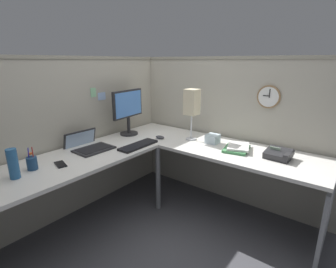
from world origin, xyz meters
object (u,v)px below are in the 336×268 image
keyboard (138,145)px  pen_cup (32,163)px  computer_mouse (160,137)px  thermos_flask (13,164)px  cell_phone (60,164)px  wall_clock (269,97)px  desk_lamp_paper (192,104)px  monitor (128,109)px  office_phone (279,155)px  book_stack (237,148)px  laptop (88,146)px  tissue_box (213,139)px

keyboard → pen_cup: pen_cup is taller
computer_mouse → thermos_flask: bearing=171.0°
cell_phone → wall_clock: (1.54, -1.12, 0.47)m
computer_mouse → pen_cup: bearing=167.5°
computer_mouse → cell_phone: 1.05m
desk_lamp_paper → cell_phone: bearing=159.4°
monitor → wall_clock: 1.46m
cell_phone → wall_clock: bearing=-20.3°
monitor → office_phone: (0.26, -1.55, -0.26)m
cell_phone → wall_clock: 1.96m
monitor → desk_lamp_paper: desk_lamp_paper is taller
monitor → pen_cup: size_ratio=2.78×
book_stack → wall_clock: (0.34, -0.14, 0.45)m
computer_mouse → thermos_flask: thermos_flask is taller
laptop → office_phone: size_ratio=1.80×
computer_mouse → tissue_box: bearing=-67.2°
pen_cup → book_stack: 1.75m
keyboard → tissue_box: 0.75m
cell_phone → keyboard: bearing=1.9°
laptop → monitor: bearing=2.7°
monitor → pen_cup: (-1.13, -0.12, -0.24)m
office_phone → wall_clock: bearing=35.0°
cell_phone → book_stack: book_stack is taller
book_stack → pen_cup: bearing=142.3°
laptop → computer_mouse: bearing=-28.8°
laptop → computer_mouse: size_ratio=3.73×
pen_cup → cell_phone: size_ratio=1.25×
keyboard → pen_cup: 0.93m
wall_clock → tissue_box: bearing=124.5°
monitor → cell_phone: size_ratio=3.47×
pen_cup → desk_lamp_paper: (1.40, -0.55, 0.33)m
pen_cup → wall_clock: (1.72, -1.21, 0.42)m
tissue_box → wall_clock: 0.67m
thermos_flask → book_stack: (1.53, -1.01, -0.09)m
pen_cup → desk_lamp_paper: bearing=-21.4°
cell_phone → thermos_flask: 0.34m
monitor → book_stack: (0.25, -1.18, -0.27)m
monitor → computer_mouse: size_ratio=4.81×
monitor → laptop: (-0.57, -0.03, -0.27)m
computer_mouse → wall_clock: 1.16m
monitor → computer_mouse: bearing=-77.9°
book_stack → desk_lamp_paper: size_ratio=0.62×
cell_phone → office_phone: (1.21, -1.35, 0.03)m
pen_cup → book_stack: size_ratio=0.55×
computer_mouse → laptop: bearing=151.2°
pen_cup → tissue_box: bearing=-28.7°
keyboard → book_stack: size_ratio=1.32×
wall_clock → thermos_flask: bearing=148.4°
monitor → office_phone: 1.59m
thermos_flask → office_phone: bearing=-42.0°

